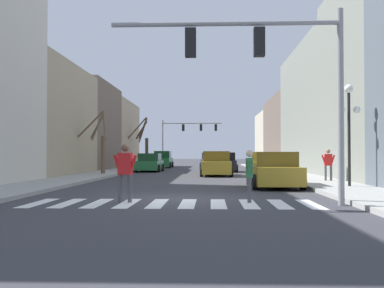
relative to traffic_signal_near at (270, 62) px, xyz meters
The scene contains 19 objects.
ground_plane 5.31m from the traffic_signal_near, 149.36° to the left, with size 240.00×240.00×0.00m, color #38383D.
sidewalk_right 5.71m from the traffic_signal_near, 24.99° to the left, with size 2.75×90.00×0.15m.
building_row_left 21.49m from the traffic_signal_near, 129.76° to the left, with size 6.00×47.63×12.81m.
building_row_right 23.81m from the traffic_signal_near, 70.33° to the left, with size 6.00×59.76×12.12m.
crosswalk_stripes 5.04m from the traffic_signal_near, behind, with size 8.55×2.60×0.01m.
traffic_signal_near is the anchor object (origin of this frame).
traffic_signal_far 43.17m from the traffic_signal_near, 96.47° to the left, with size 7.49×0.28×5.72m.
street_lamp_right_corner 7.10m from the traffic_signal_near, 55.26° to the left, with size 0.95×0.36×4.22m.
car_parked_left_far 24.46m from the traffic_signal_near, 91.41° to the left, with size 2.10×4.14×1.60m.
car_parked_right_far 25.58m from the traffic_signal_near, 105.63° to the left, with size 2.07×4.86×1.53m.
car_driving_away_lane 31.74m from the traffic_signal_near, 93.12° to the left, with size 2.12×4.73×1.60m.
car_driving_toward_lane 17.73m from the traffic_signal_near, 94.45° to the left, with size 2.13×4.73×1.66m.
car_parked_left_near 7.78m from the traffic_signal_near, 81.28° to the left, with size 2.16×4.65×1.57m.
car_parked_left_mid 35.79m from the traffic_signal_near, 101.09° to the left, with size 2.02×4.67×1.79m.
pedestrian_waiting_at_curb 3.32m from the traffic_signal_near, 127.12° to the left, with size 0.25×0.69×1.60m.
pedestrian_on_right_sidewalk 5.35m from the traffic_signal_near, behind, with size 0.77×0.29×1.78m.
pedestrian_crossing_street 10.95m from the traffic_signal_near, 66.74° to the left, with size 0.68×0.23×1.57m.
street_tree_left_far 37.71m from the traffic_signal_near, 103.98° to the left, with size 2.22×2.07×5.49m.
street_tree_right_near 19.65m from the traffic_signal_near, 118.19° to the left, with size 2.32×0.93×4.31m.
Camera 1 is at (1.12, -14.75, 1.47)m, focal length 42.00 mm.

